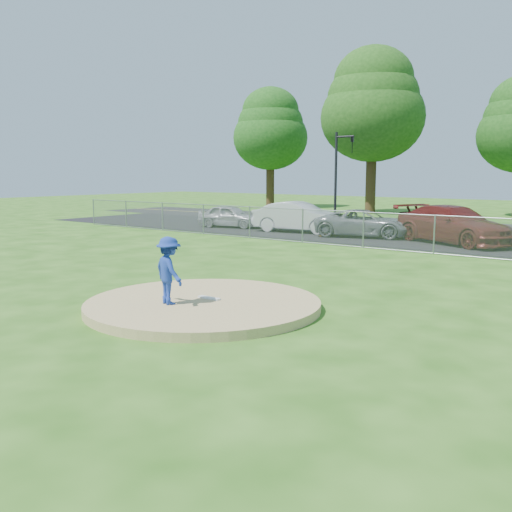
{
  "coord_description": "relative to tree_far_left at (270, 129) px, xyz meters",
  "views": [
    {
      "loc": [
        8.75,
        -9.47,
        3.11
      ],
      "look_at": [
        0.0,
        2.0,
        1.0
      ],
      "focal_mm": 40.0,
      "sensor_mm": 36.0,
      "label": 1
    }
  ],
  "objects": [
    {
      "name": "parked_car_gray",
      "position": [
        18.15,
        -17.21,
        -6.39
      ],
      "size": [
        5.18,
        3.37,
        1.33
      ],
      "primitive_type": "imported",
      "rotation": [
        0.0,
        0.0,
        1.83
      ],
      "color": "slate",
      "rests_on": "parking_lot"
    },
    {
      "name": "parked_car_silver",
      "position": [
        9.8,
        -17.42,
        -6.41
      ],
      "size": [
        4.0,
        2.24,
        1.29
      ],
      "primitive_type": "imported",
      "rotation": [
        0.0,
        0.0,
        1.77
      ],
      "color": "#AAAAAE",
      "rests_on": "parking_lot"
    },
    {
      "name": "parking_lot",
      "position": [
        22.0,
        -16.5,
        -7.05
      ],
      "size": [
        50.0,
        8.0,
        0.01
      ],
      "primitive_type": "cube",
      "color": "black",
      "rests_on": "ground"
    },
    {
      "name": "chain_link_fence",
      "position": [
        22.0,
        -21.0,
        -6.31
      ],
      "size": [
        40.0,
        0.06,
        1.5
      ],
      "primitive_type": "cube",
      "color": "gray",
      "rests_on": "ground"
    },
    {
      "name": "parked_car_darkred",
      "position": [
        22.49,
        -17.24,
        -6.22
      ],
      "size": [
        6.2,
        4.53,
        1.67
      ],
      "primitive_type": "imported",
      "rotation": [
        0.0,
        0.0,
        1.14
      ],
      "color": "maroon",
      "rests_on": "parking_lot"
    },
    {
      "name": "street",
      "position": [
        22.0,
        -9.0,
        -7.06
      ],
      "size": [
        60.0,
        7.0,
        0.01
      ],
      "primitive_type": "cube",
      "color": "black",
      "rests_on": "ground"
    },
    {
      "name": "parked_car_white",
      "position": [
        14.37,
        -17.27,
        -6.25
      ],
      "size": [
        5.03,
        2.41,
        1.59
      ],
      "primitive_type": "imported",
      "rotation": [
        0.0,
        0.0,
        1.73
      ],
      "color": "silver",
      "rests_on": "parking_lot"
    },
    {
      "name": "tree_far_left",
      "position": [
        0.0,
        0.0,
        0.0
      ],
      "size": [
        6.72,
        6.72,
        10.74
      ],
      "color": "#372314",
      "rests_on": "ground"
    },
    {
      "name": "pitcher",
      "position": [
        21.64,
        -33.72,
        -6.1
      ],
      "size": [
        1.1,
        0.84,
        1.51
      ],
      "primitive_type": "imported",
      "rotation": [
        0.0,
        0.0,
        2.83
      ],
      "color": "navy",
      "rests_on": "pitchers_mound"
    },
    {
      "name": "traffic_signal_left",
      "position": [
        13.24,
        -11.0,
        -3.7
      ],
      "size": [
        1.28,
        0.2,
        5.6
      ],
      "color": "black",
      "rests_on": "ground"
    },
    {
      "name": "traffic_cone",
      "position": [
        16.45,
        -18.21,
        -6.65
      ],
      "size": [
        0.41,
        0.41,
        0.79
      ],
      "primitive_type": "cone",
      "color": "#DA650B",
      "rests_on": "parking_lot"
    },
    {
      "name": "ground",
      "position": [
        22.0,
        -23.0,
        -7.06
      ],
      "size": [
        120.0,
        120.0,
        0.0
      ],
      "primitive_type": "plane",
      "color": "#245412",
      "rests_on": "ground"
    },
    {
      "name": "pitching_rubber",
      "position": [
        22.0,
        -32.8,
        -6.84
      ],
      "size": [
        0.6,
        0.15,
        0.04
      ],
      "primitive_type": "cube",
      "color": "white",
      "rests_on": "pitchers_mound"
    },
    {
      "name": "pitchers_mound",
      "position": [
        22.0,
        -33.0,
        -6.96
      ],
      "size": [
        5.4,
        5.4,
        0.2
      ],
      "primitive_type": "cylinder",
      "color": "tan",
      "rests_on": "ground"
    },
    {
      "name": "tree_left",
      "position": [
        11.0,
        -2.0,
        1.18
      ],
      "size": [
        7.84,
        7.84,
        12.53
      ],
      "color": "#352413",
      "rests_on": "ground"
    }
  ]
}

